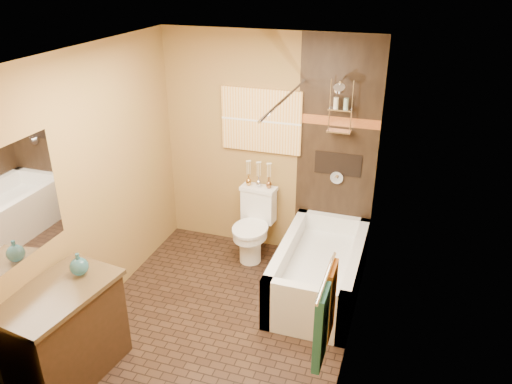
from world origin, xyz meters
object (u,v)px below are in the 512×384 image
at_px(vanity, 64,333).
at_px(sunset_painting, 261,121).
at_px(bathtub, 319,274).
at_px(toilet, 254,225).

bearing_deg(vanity, sunset_painting, 78.61).
bearing_deg(bathtub, sunset_painting, 139.91).
distance_m(sunset_painting, toilet, 1.18).
relative_size(sunset_painting, bathtub, 0.60).
xyz_separation_m(bathtub, vanity, (-1.72, -1.75, 0.20)).
bearing_deg(toilet, vanity, -106.03).
height_order(bathtub, toilet, toilet).
relative_size(bathtub, vanity, 1.48).
distance_m(bathtub, toilet, 0.99).
xyz_separation_m(toilet, vanity, (-0.86, -2.21, 0.02)).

